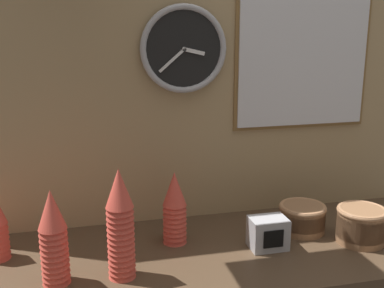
% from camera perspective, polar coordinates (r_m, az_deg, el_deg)
% --- Properties ---
extents(ground_plane, '(1.60, 0.56, 0.04)m').
position_cam_1_polar(ground_plane, '(1.49, 2.05, -12.94)').
color(ground_plane, '#4C3826').
extents(wall_tiled_back, '(1.60, 0.03, 1.05)m').
position_cam_1_polar(wall_tiled_back, '(1.58, -0.40, 9.40)').
color(wall_tiled_back, tan).
rests_on(wall_tiled_back, ground_plane).
extents(cup_stack_center, '(0.07, 0.07, 0.23)m').
position_cam_1_polar(cup_stack_center, '(1.47, -2.07, -7.57)').
color(cup_stack_center, '#DB4C3D').
rests_on(cup_stack_center, ground_plane).
extents(cup_stack_left, '(0.07, 0.07, 0.26)m').
position_cam_1_polar(cup_stack_left, '(1.30, -16.11, -10.59)').
color(cup_stack_left, '#DB4C3D').
rests_on(cup_stack_left, ground_plane).
extents(cup_stack_center_left, '(0.07, 0.07, 0.30)m').
position_cam_1_polar(cup_stack_center_left, '(1.28, -8.49, -9.37)').
color(cup_stack_center_left, '#DB4C3D').
rests_on(cup_stack_center_left, ground_plane).
extents(bowl_stack_far_right, '(0.15, 0.15, 0.11)m').
position_cam_1_polar(bowl_stack_far_right, '(1.58, 19.40, -8.93)').
color(bowl_stack_far_right, '#996B47').
rests_on(bowl_stack_far_right, ground_plane).
extents(bowl_stack_right, '(0.15, 0.15, 0.09)m').
position_cam_1_polar(bowl_stack_right, '(1.61, 12.94, -8.42)').
color(bowl_stack_right, '#996B47').
rests_on(bowl_stack_right, ground_plane).
extents(wall_clock, '(0.28, 0.03, 0.28)m').
position_cam_1_polar(wall_clock, '(1.55, -1.00, 11.19)').
color(wall_clock, black).
extents(menu_board, '(0.49, 0.01, 0.55)m').
position_cam_1_polar(menu_board, '(1.70, 13.12, 10.96)').
color(menu_board, olive).
extents(napkin_dispenser, '(0.11, 0.09, 0.09)m').
position_cam_1_polar(napkin_dispenser, '(1.48, 9.00, -10.38)').
color(napkin_dispenser, '#B7B7BC').
rests_on(napkin_dispenser, ground_plane).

